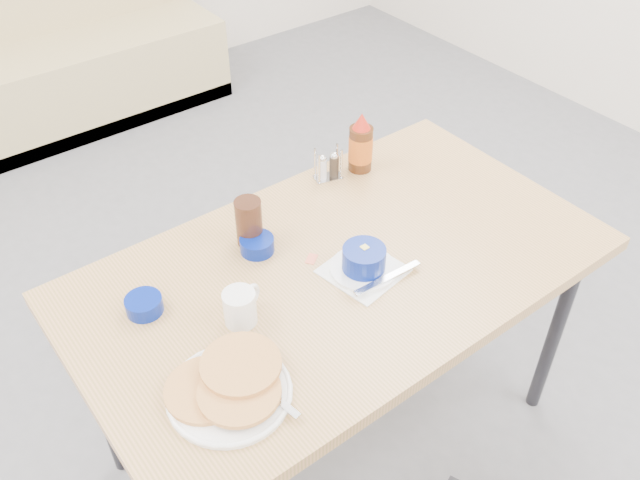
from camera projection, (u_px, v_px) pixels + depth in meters
booth_bench at (39, 63)px, 3.57m from camera, size 1.90×0.56×1.22m
dining_table at (340, 281)px, 1.81m from camera, size 1.40×0.80×0.76m
pancake_plate at (229, 387)px, 1.45m from camera, size 0.27×0.28×0.05m
coffee_mug at (241, 306)px, 1.59m from camera, size 0.11×0.08×0.09m
grits_setting at (364, 262)px, 1.73m from camera, size 0.23×0.21×0.08m
creamer_bowl at (144, 305)px, 1.63m from camera, size 0.09×0.09×0.04m
butter_bowl at (257, 245)px, 1.80m from camera, size 0.09×0.09×0.04m
amber_tumbler at (249, 222)px, 1.80m from camera, size 0.09×0.09×0.14m
condiment_caddy at (328, 168)px, 2.05m from camera, size 0.09×0.07×0.10m
syrup_bottle at (361, 145)px, 2.05m from camera, size 0.07×0.07×0.19m
sugar_wrapper at (311, 259)px, 1.79m from camera, size 0.05×0.04×0.00m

